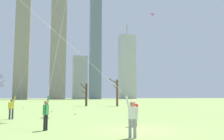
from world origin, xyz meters
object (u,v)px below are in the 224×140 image
at_px(kite_flyer_midfield_right_orange, 29,68).
at_px(bare_tree_left_of_center, 117,91).
at_px(bystander_watching_nearby, 134,112).
at_px(distant_kite_low_near_trees_blue, 13,32).
at_px(distant_kite_drifting_right_pink, 158,29).
at_px(bare_tree_rightmost, 86,94).
at_px(kite_flyer_midfield_center_white, 57,54).
at_px(kite_flyer_far_back_purple, 73,59).

distance_m(kite_flyer_midfield_right_orange, bare_tree_left_of_center, 26.23).
distance_m(bystander_watching_nearby, distant_kite_low_near_trees_blue, 32.77).
distance_m(distant_kite_low_near_trees_blue, bare_tree_left_of_center, 20.70).
bearing_deg(distant_kite_drifting_right_pink, distant_kite_low_near_trees_blue, 165.94).
xyz_separation_m(bare_tree_rightmost, bare_tree_left_of_center, (5.43, -2.13, 0.52)).
bearing_deg(bare_tree_left_of_center, kite_flyer_midfield_center_white, -112.60).
height_order(bystander_watching_nearby, bare_tree_left_of_center, bare_tree_left_of_center).
bearing_deg(kite_flyer_midfield_right_orange, distant_kite_low_near_trees_blue, 101.66).
distance_m(distant_kite_drifting_right_pink, bare_tree_left_of_center, 13.51).
relative_size(kite_flyer_midfield_center_white, distant_kite_low_near_trees_blue, 1.18).
xyz_separation_m(bystander_watching_nearby, bare_tree_left_of_center, (7.04, 29.43, 1.92)).
height_order(bystander_watching_nearby, distant_kite_low_near_trees_blue, distant_kite_low_near_trees_blue).
xyz_separation_m(kite_flyer_midfield_right_orange, distant_kite_drifting_right_pink, (19.21, 15.39, 8.91)).
distance_m(kite_flyer_midfield_center_white, bare_tree_rightmost, 31.10).
bearing_deg(bare_tree_rightmost, bare_tree_left_of_center, -21.42).
distance_m(kite_flyer_midfield_center_white, distant_kite_low_near_trees_blue, 29.19).
distance_m(bystander_watching_nearby, bare_tree_left_of_center, 30.33).
height_order(bystander_watching_nearby, bare_tree_rightmost, bare_tree_rightmost).
xyz_separation_m(kite_flyer_midfield_center_white, distant_kite_drifting_right_pink, (17.10, 21.40, 8.64)).
relative_size(kite_flyer_midfield_right_orange, bare_tree_rightmost, 3.80).
bearing_deg(distant_kite_drifting_right_pink, bare_tree_left_of_center, 128.00).
distance_m(kite_flyer_far_back_purple, bare_tree_rightmost, 35.55).
xyz_separation_m(distant_kite_low_near_trees_blue, distant_kite_drifting_right_pink, (23.60, -5.91, 0.66)).
bearing_deg(kite_flyer_midfield_right_orange, kite_flyer_far_back_purple, -75.98).
relative_size(bare_tree_rightmost, bare_tree_left_of_center, 0.85).
relative_size(kite_flyer_midfield_right_orange, bare_tree_left_of_center, 3.22).
height_order(kite_flyer_midfield_right_orange, distant_kite_low_near_trees_blue, kite_flyer_midfield_right_orange).
xyz_separation_m(kite_flyer_midfield_center_white, kite_flyer_midfield_right_orange, (-2.11, 6.02, -0.27)).
distance_m(distant_kite_drifting_right_pink, bare_tree_rightmost, 17.74).
bearing_deg(kite_flyer_midfield_center_white, bystander_watching_nearby, -14.23).
xyz_separation_m(distant_kite_low_near_trees_blue, bare_tree_left_of_center, (18.26, 0.92, -9.70)).
bearing_deg(distant_kite_low_near_trees_blue, distant_kite_drifting_right_pink, -14.06).
bearing_deg(bare_tree_rightmost, distant_kite_drifting_right_pink, -39.78).
xyz_separation_m(kite_flyer_far_back_purple, bare_tree_left_of_center, (11.20, 32.93, -0.67)).
bearing_deg(kite_flyer_midfield_center_white, kite_flyer_midfield_right_orange, 109.35).
bearing_deg(bare_tree_left_of_center, kite_flyer_far_back_purple, -108.78).
xyz_separation_m(kite_flyer_midfield_right_orange, bare_tree_rightmost, (8.44, 24.35, -1.96)).
distance_m(kite_flyer_midfield_center_white, kite_flyer_midfield_right_orange, 6.38).
xyz_separation_m(distant_kite_low_near_trees_blue, bare_tree_rightmost, (12.83, 3.05, -10.21)).
height_order(kite_flyer_far_back_purple, bare_tree_left_of_center, kite_flyer_far_back_purple).
distance_m(kite_flyer_midfield_right_orange, distant_kite_drifting_right_pink, 26.18).
bearing_deg(kite_flyer_midfield_center_white, bare_tree_rightmost, 78.23).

